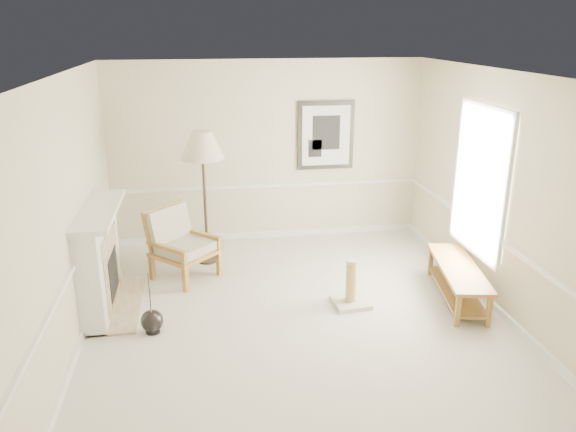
# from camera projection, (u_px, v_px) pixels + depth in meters

# --- Properties ---
(ground) EXTENTS (5.50, 5.50, 0.00)m
(ground) POSITION_uv_depth(u_px,v_px,m) (295.00, 316.00, 6.89)
(ground) COLOR silver
(ground) RESTS_ON ground
(room) EXTENTS (5.04, 5.54, 2.92)m
(room) POSITION_uv_depth(u_px,v_px,m) (307.00, 166.00, 6.38)
(room) COLOR beige
(room) RESTS_ON ground
(fireplace) EXTENTS (0.64, 1.64, 1.31)m
(fireplace) POSITION_uv_depth(u_px,v_px,m) (100.00, 260.00, 6.90)
(fireplace) COLOR white
(fireplace) RESTS_ON ground
(floor_vase) EXTENTS (0.26, 0.26, 0.76)m
(floor_vase) POSITION_uv_depth(u_px,v_px,m) (152.00, 322.00, 6.47)
(floor_vase) COLOR black
(floor_vase) RESTS_ON ground
(armchair) EXTENTS (1.09, 1.09, 0.99)m
(armchair) POSITION_uv_depth(u_px,v_px,m) (179.00, 240.00, 7.84)
(armchair) COLOR olive
(armchair) RESTS_ON ground
(floor_lamp) EXTENTS (0.80, 0.80, 1.97)m
(floor_lamp) POSITION_uv_depth(u_px,v_px,m) (202.00, 149.00, 7.94)
(floor_lamp) COLOR black
(floor_lamp) RESTS_ON ground
(bench) EXTENTS (0.75, 1.65, 0.45)m
(bench) POSITION_uv_depth(u_px,v_px,m) (458.00, 277.00, 7.23)
(bench) COLOR olive
(bench) RESTS_ON ground
(scratching_post) EXTENTS (0.48, 0.48, 0.62)m
(scratching_post) POSITION_uv_depth(u_px,v_px,m) (351.00, 291.00, 7.11)
(scratching_post) COLOR beige
(scratching_post) RESTS_ON ground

